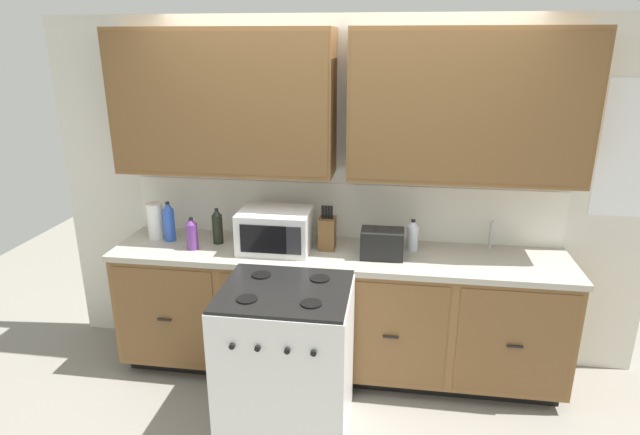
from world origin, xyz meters
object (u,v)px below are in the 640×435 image
at_px(knife_block, 327,233).
at_px(paper_towel_roll, 156,221).
at_px(toaster, 382,244).
at_px(bottle_clear, 412,235).
at_px(stove_range, 287,360).
at_px(bottle_dark, 217,226).
at_px(bottle_violet, 192,234).
at_px(bottle_blue, 169,222).
at_px(microwave, 275,230).

xyz_separation_m(knife_block, paper_towel_roll, (-1.26, 0.03, 0.01)).
bearing_deg(knife_block, toaster, -15.17).
bearing_deg(bottle_clear, stove_range, -135.04).
relative_size(knife_block, bottle_dark, 1.21).
height_order(knife_block, bottle_violet, knife_block).
distance_m(bottle_clear, bottle_dark, 1.36).
bearing_deg(bottle_violet, toaster, 1.92).
relative_size(bottle_blue, bottle_dark, 1.13).
height_order(paper_towel_roll, bottle_clear, paper_towel_roll).
xyz_separation_m(knife_block, bottle_violet, (-0.92, -0.15, -0.00)).
height_order(microwave, knife_block, knife_block).
bearing_deg(knife_block, bottle_blue, -179.34).
bearing_deg(bottle_dark, bottle_violet, -135.63).
distance_m(knife_block, bottle_violet, 0.93).
bearing_deg(bottle_blue, stove_range, -34.30).
bearing_deg(bottle_dark, paper_towel_roll, 175.44).
distance_m(knife_block, bottle_blue, 1.14).
xyz_separation_m(bottle_violet, bottle_blue, (-0.22, 0.13, 0.03)).
bearing_deg(bottle_violet, bottle_clear, 7.48).
relative_size(stove_range, toaster, 3.39).
bearing_deg(bottle_clear, paper_towel_roll, -179.25).
distance_m(stove_range, knife_block, 0.91).
bearing_deg(toaster, bottle_blue, 176.61).
bearing_deg(bottle_violet, bottle_dark, 44.37).
xyz_separation_m(paper_towel_roll, bottle_blue, (0.12, -0.04, 0.01)).
height_order(microwave, bottle_dark, microwave).
relative_size(bottle_violet, bottle_dark, 0.88).
distance_m(knife_block, bottle_clear, 0.58).
relative_size(toaster, paper_towel_roll, 1.08).
relative_size(microwave, toaster, 1.71).
height_order(bottle_clear, bottle_dark, bottle_dark).
bearing_deg(bottle_blue, bottle_violet, -31.18).
relative_size(stove_range, bottle_dark, 3.70).
bearing_deg(paper_towel_roll, toaster, -4.51).
relative_size(knife_block, bottle_violet, 1.37).
height_order(stove_range, bottle_blue, bottle_blue).
relative_size(microwave, bottle_blue, 1.66).
height_order(microwave, toaster, microwave).
height_order(bottle_violet, bottle_dark, bottle_dark).
bearing_deg(stove_range, toaster, 47.34).
bearing_deg(bottle_clear, bottle_dark, -177.38).
height_order(bottle_violet, bottle_blue, bottle_blue).
bearing_deg(stove_range, bottle_violet, 144.84).
relative_size(stove_range, knife_block, 3.06).
bearing_deg(toaster, paper_towel_roll, 175.49).
bearing_deg(bottle_clear, toaster, -142.53).
height_order(stove_range, bottle_clear, bottle_clear).
bearing_deg(bottle_dark, stove_range, -47.05).
relative_size(bottle_clear, bottle_blue, 0.76).
bearing_deg(knife_block, bottle_violet, -170.92).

